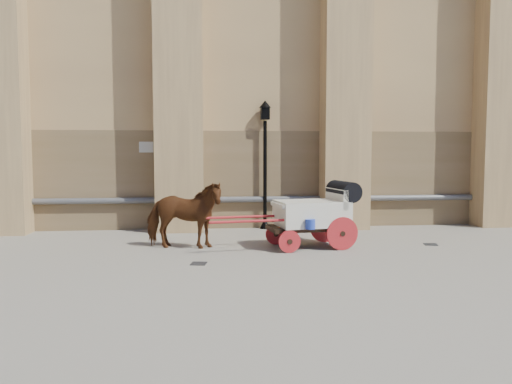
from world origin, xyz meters
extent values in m
plane|color=slate|center=(0.00, 0.00, 0.00)|extent=(90.00, 90.00, 0.00)
cube|color=#7B6145|center=(2.00, 4.15, 1.50)|extent=(44.00, 0.35, 3.00)
cylinder|color=#59595B|center=(2.00, 3.88, 0.90)|extent=(42.00, 0.18, 0.18)
cube|color=beige|center=(-2.00, 3.97, 2.50)|extent=(0.42, 0.04, 0.32)
imported|color=brown|center=(-0.79, 0.83, 0.82)|extent=(2.07, 1.24, 1.64)
cube|color=black|center=(2.25, 0.67, 0.49)|extent=(2.06, 1.16, 0.11)
cube|color=silver|center=(2.34, 0.68, 0.84)|extent=(1.83, 1.34, 0.62)
cube|color=silver|center=(3.00, 0.78, 1.20)|extent=(0.29, 1.12, 0.49)
cube|color=silver|center=(1.59, 0.57, 1.07)|extent=(0.45, 1.01, 0.09)
cylinder|color=black|center=(3.17, 0.81, 1.38)|extent=(0.65, 1.17, 0.50)
cylinder|color=red|center=(2.99, 0.22, 0.40)|extent=(0.80, 0.17, 0.80)
cylinder|color=red|center=(2.83, 1.31, 0.40)|extent=(0.80, 0.17, 0.80)
cylinder|color=red|center=(1.67, 0.03, 0.27)|extent=(0.53, 0.13, 0.53)
cylinder|color=red|center=(1.51, 1.12, 0.27)|extent=(0.53, 0.13, 0.53)
cylinder|color=red|center=(0.86, 0.06, 0.75)|extent=(2.12, 0.37, 0.06)
cylinder|color=red|center=(0.74, 0.85, 0.75)|extent=(2.12, 0.37, 0.06)
cylinder|color=blue|center=(2.17, 0.03, 0.67)|extent=(0.23, 0.23, 0.23)
cylinder|color=black|center=(1.58, 3.80, 1.65)|extent=(0.11, 0.11, 3.30)
cone|color=black|center=(1.58, 3.80, 0.16)|extent=(0.33, 0.33, 0.33)
cube|color=black|center=(1.58, 3.80, 3.52)|extent=(0.26, 0.26, 0.38)
cone|color=black|center=(1.58, 3.80, 3.80)|extent=(0.37, 0.37, 0.22)
cube|color=black|center=(-0.43, -0.90, 0.01)|extent=(0.37, 0.37, 0.01)
cube|color=black|center=(5.42, 0.66, 0.01)|extent=(0.39, 0.39, 0.01)
camera|label=1|loc=(-0.35, -11.31, 2.33)|focal=35.00mm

